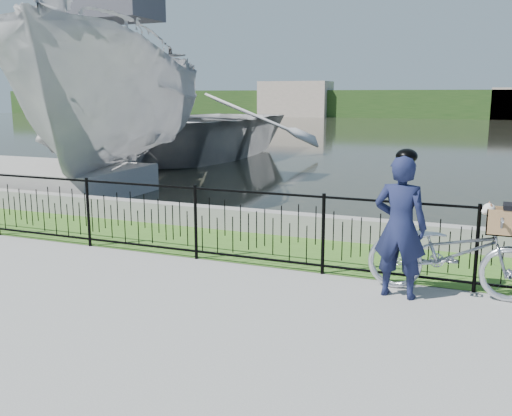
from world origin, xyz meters
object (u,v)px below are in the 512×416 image
at_px(bicycle_rig, 452,252).
at_px(boat_far, 177,127).
at_px(cyclist, 400,225).
at_px(boat_near, 119,105).

bearing_deg(bicycle_rig, boat_far, 131.96).
xyz_separation_m(cyclist, boat_far, (-10.27, 12.41, 0.36)).
height_order(bicycle_rig, boat_near, boat_near).
bearing_deg(boat_far, cyclist, -50.40).
bearing_deg(boat_near, bicycle_rig, -33.44).
bearing_deg(boat_near, cyclist, -36.66).
xyz_separation_m(bicycle_rig, boat_far, (-10.87, 12.09, 0.73)).
height_order(boat_near, boat_far, boat_near).
distance_m(bicycle_rig, boat_far, 16.28).
distance_m(cyclist, boat_near, 10.78).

